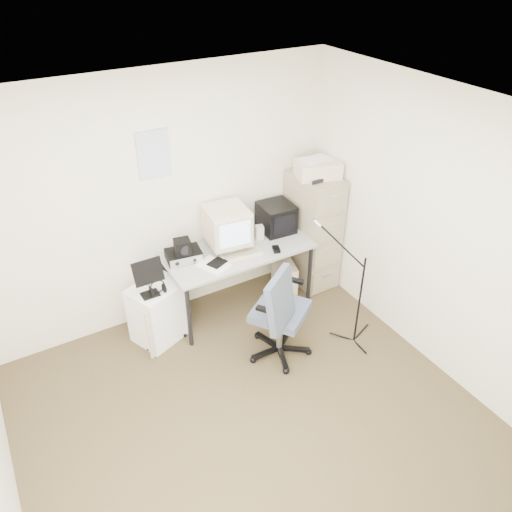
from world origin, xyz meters
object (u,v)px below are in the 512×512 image
filing_cabinet (312,230)px  desk (239,278)px  office_chair (280,310)px  side_cart (159,312)px

filing_cabinet → desk: (-0.95, -0.03, -0.29)m
filing_cabinet → office_chair: (-0.96, -0.86, -0.12)m
filing_cabinet → desk: filing_cabinet is taller
desk → side_cart: size_ratio=2.49×
filing_cabinet → office_chair: size_ratio=1.23×
office_chair → filing_cabinet: bearing=6.8°
desk → office_chair: office_chair is taller
desk → side_cart: 0.91m
desk → side_cart: (-0.90, -0.03, -0.06)m
filing_cabinet → desk: 0.99m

